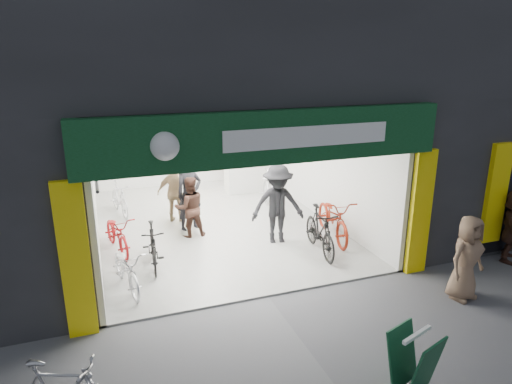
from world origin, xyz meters
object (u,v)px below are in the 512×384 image
bike_left_front (127,269)px  sandwich_board (414,360)px  pedestrian_near (467,258)px  bike_right_front (320,231)px

bike_left_front → sandwich_board: sandwich_board is taller
pedestrian_near → sandwich_board: (-2.47, -1.71, -0.33)m
pedestrian_near → sandwich_board: 3.02m
bike_right_front → pedestrian_near: bearing=-51.8°
bike_right_front → bike_left_front: bearing=-169.8°
bike_left_front → pedestrian_near: (5.84, -2.45, 0.37)m
bike_left_front → pedestrian_near: size_ratio=1.02×
bike_left_front → pedestrian_near: pedestrian_near is taller
bike_left_front → bike_right_front: 4.25m
bike_left_front → sandwich_board: 5.35m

